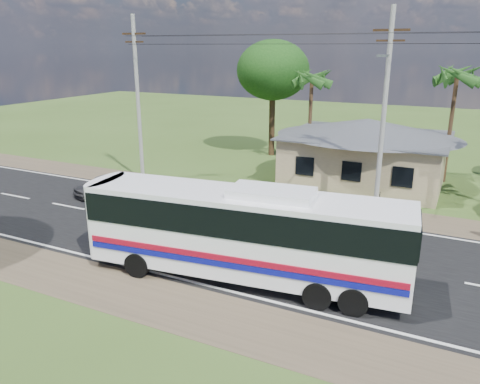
{
  "coord_description": "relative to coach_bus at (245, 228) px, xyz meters",
  "views": [
    {
      "loc": [
        7.04,
        -18.92,
        9.02
      ],
      "look_at": [
        -2.71,
        1.0,
        2.1
      ],
      "focal_mm": 35.0,
      "sensor_mm": 36.0,
      "label": 1
    }
  ],
  "objects": [
    {
      "name": "road",
      "position": [
        0.26,
        3.55,
        -2.25
      ],
      "size": [
        120.0,
        16.0,
        0.03
      ],
      "color": "black",
      "rests_on": "ground"
    },
    {
      "name": "ground",
      "position": [
        0.26,
        3.55,
        -2.25
      ],
      "size": [
        120.0,
        120.0,
        0.0
      ],
      "primitive_type": "plane",
      "color": "#334D1B",
      "rests_on": "ground"
    },
    {
      "name": "motorcycle",
      "position": [
        2.79,
        10.92,
        -1.74
      ],
      "size": [
        2.0,
        0.84,
        1.03
      ],
      "primitive_type": "imported",
      "rotation": [
        0.0,
        0.0,
        1.65
      ],
      "color": "black",
      "rests_on": "ground"
    },
    {
      "name": "coach_bus",
      "position": [
        0.0,
        0.0,
        0.0
      ],
      "size": [
        12.92,
        4.12,
        3.94
      ],
      "rotation": [
        0.0,
        0.0,
        0.11
      ],
      "color": "white",
      "rests_on": "ground"
    },
    {
      "name": "small_car",
      "position": [
        -12.9,
        6.31,
        -1.6
      ],
      "size": [
        2.84,
        4.12,
        1.3
      ],
      "primitive_type": "imported",
      "rotation": [
        0.0,
        0.0,
        -0.38
      ],
      "color": "#2A2A2D",
      "rests_on": "ground"
    },
    {
      "name": "house",
      "position": [
        1.26,
        16.55,
        0.39
      ],
      "size": [
        12.4,
        10.0,
        5.0
      ],
      "color": "tan",
      "rests_on": "ground"
    },
    {
      "name": "utility_poles",
      "position": [
        2.93,
        10.04,
        3.51
      ],
      "size": [
        32.8,
        2.22,
        11.0
      ],
      "color": "#9E9E99",
      "rests_on": "ground"
    },
    {
      "name": "palm_mid",
      "position": [
        6.26,
        19.05,
        4.9
      ],
      "size": [
        2.8,
        2.8,
        8.2
      ],
      "color": "#47301E",
      "rests_on": "ground"
    },
    {
      "name": "palm_far",
      "position": [
        -3.74,
        19.55,
        4.42
      ],
      "size": [
        2.8,
        2.8,
        7.7
      ],
      "color": "#47301E",
      "rests_on": "ground"
    },
    {
      "name": "tree_behind_house",
      "position": [
        -7.74,
        21.55,
        4.86
      ],
      "size": [
        6.0,
        6.0,
        9.61
      ],
      "color": "#47301E",
      "rests_on": "ground"
    }
  ]
}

